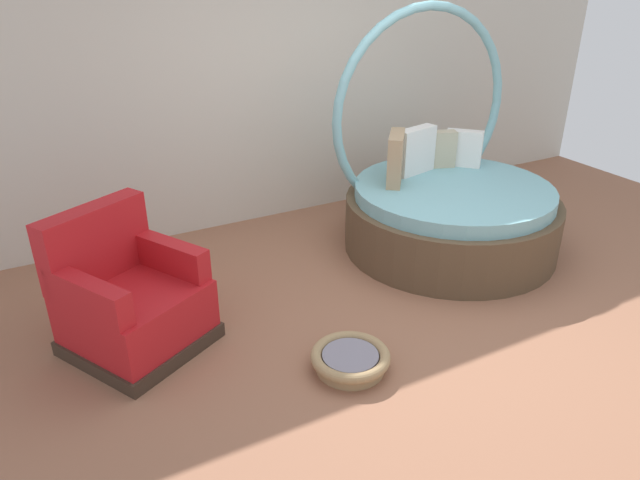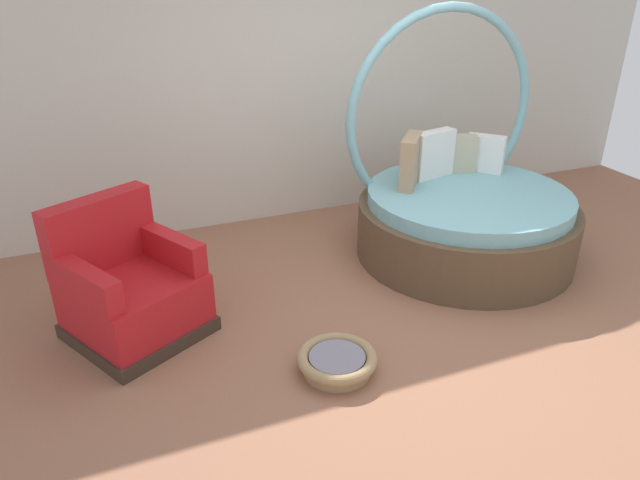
% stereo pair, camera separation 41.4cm
% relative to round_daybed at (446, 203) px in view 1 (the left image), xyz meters
% --- Properties ---
extents(ground_plane, '(8.00, 8.00, 0.02)m').
position_rel_round_daybed_xyz_m(ground_plane, '(-0.92, -0.80, -0.41)').
color(ground_plane, '#936047').
extents(back_wall, '(8.00, 0.12, 3.03)m').
position_rel_round_daybed_xyz_m(back_wall, '(-0.92, 1.42, 1.11)').
color(back_wall, beige).
rests_on(back_wall, ground_plane).
extents(round_daybed, '(1.87, 1.87, 2.06)m').
position_rel_round_daybed_xyz_m(round_daybed, '(0.00, 0.00, 0.00)').
color(round_daybed, brown).
rests_on(round_daybed, ground_plane).
extents(red_armchair, '(1.08, 1.08, 0.94)m').
position_rel_round_daybed_xyz_m(red_armchair, '(-2.82, -0.21, -0.07)').
color(red_armchair, '#38281E').
rests_on(red_armchair, ground_plane).
extents(pet_basket, '(0.51, 0.51, 0.13)m').
position_rel_round_daybed_xyz_m(pet_basket, '(-1.68, -1.15, -0.33)').
color(pet_basket, '#9E7F56').
rests_on(pet_basket, ground_plane).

